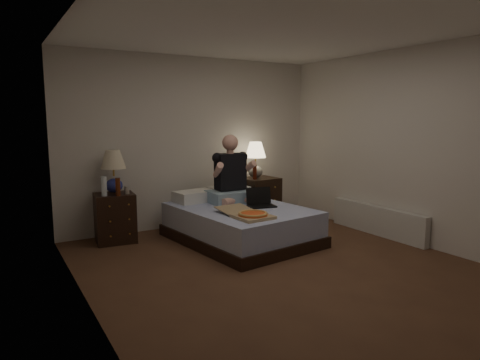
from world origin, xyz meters
TOP-DOWN VIEW (x-y plane):
  - floor at (0.00, 0.00)m, footprint 4.00×4.50m
  - ceiling at (0.00, 0.00)m, footprint 4.00×4.50m
  - wall_back at (0.00, 2.25)m, footprint 4.00×0.00m
  - wall_left at (-2.00, 0.00)m, footprint 0.00×4.50m
  - wall_right at (2.00, 0.00)m, footprint 0.00×4.50m
  - bed at (0.13, 1.11)m, footprint 1.56×1.96m
  - nightstand_left at (-1.29, 1.92)m, footprint 0.54×0.49m
  - nightstand_right at (0.96, 1.92)m, footprint 0.56×0.51m
  - lamp_left at (-1.26, 2.00)m, footprint 0.38×0.38m
  - lamp_right at (0.90, 1.95)m, footprint 0.36×0.36m
  - water_bottle at (-1.44, 1.82)m, footprint 0.07×0.07m
  - soda_can at (-1.15, 1.83)m, footprint 0.07×0.07m
  - beer_bottle_left at (-1.29, 1.74)m, footprint 0.06×0.06m
  - beer_bottle_right at (0.81, 1.83)m, footprint 0.06×0.06m
  - person at (0.21, 1.48)m, footprint 0.67×0.54m
  - laptop at (0.39, 0.99)m, footprint 0.39×0.34m
  - pizza_box at (-0.06, 0.51)m, footprint 0.44×0.78m
  - radiator at (1.93, 0.42)m, footprint 0.10×1.60m

SIDE VIEW (x-z plane):
  - floor at x=0.00m, z-range 0.00..0.00m
  - radiator at x=1.93m, z-range 0.00..0.40m
  - bed at x=0.13m, z-range 0.00..0.45m
  - nightstand_left at x=-1.29m, z-range 0.00..0.64m
  - nightstand_right at x=0.96m, z-range 0.00..0.68m
  - pizza_box at x=-0.06m, z-range 0.45..0.53m
  - laptop at x=0.39m, z-range 0.45..0.69m
  - soda_can at x=-1.15m, z-range 0.64..0.74m
  - beer_bottle_left at x=-1.29m, z-range 0.64..0.87m
  - water_bottle at x=-1.44m, z-range 0.64..0.89m
  - beer_bottle_right at x=0.81m, z-range 0.68..0.91m
  - lamp_left at x=-1.26m, z-range 0.64..1.20m
  - person at x=0.21m, z-range 0.45..1.38m
  - lamp_right at x=0.90m, z-range 0.68..1.24m
  - wall_back at x=0.00m, z-range 0.00..2.50m
  - wall_left at x=-2.00m, z-range 0.00..2.50m
  - wall_right at x=2.00m, z-range 0.00..2.50m
  - ceiling at x=0.00m, z-range 2.50..2.50m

